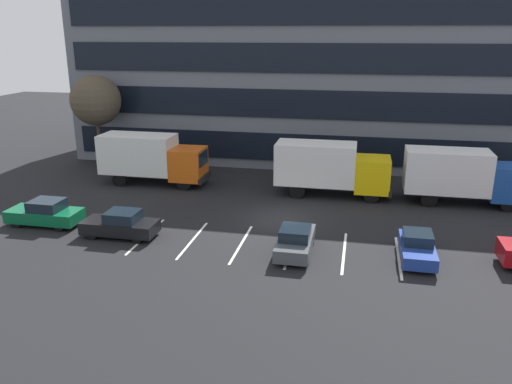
{
  "coord_description": "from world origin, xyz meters",
  "views": [
    {
      "loc": [
        4.66,
        -29.54,
        11.18
      ],
      "look_at": [
        -1.63,
        0.88,
        1.4
      ],
      "focal_mm": 35.86,
      "sensor_mm": 36.0,
      "label": 1
    }
  ],
  "objects_px": {
    "box_truck_orange": "(151,157)",
    "sedan_charcoal": "(295,241)",
    "bare_tree": "(96,101)",
    "sedan_forest": "(45,213)",
    "box_truck_blue": "(462,174)",
    "sedan_navy": "(417,247)",
    "box_truck_yellow": "(330,167)",
    "sedan_black": "(121,224)"
  },
  "relations": [
    {
      "from": "bare_tree",
      "to": "sedan_black",
      "type": "bearing_deg",
      "value": -58.47
    },
    {
      "from": "sedan_navy",
      "to": "bare_tree",
      "type": "bearing_deg",
      "value": 150.87
    },
    {
      "from": "box_truck_blue",
      "to": "sedan_forest",
      "type": "bearing_deg",
      "value": -159.78
    },
    {
      "from": "bare_tree",
      "to": "box_truck_yellow",
      "type": "bearing_deg",
      "value": -11.38
    },
    {
      "from": "box_truck_orange",
      "to": "box_truck_blue",
      "type": "distance_m",
      "value": 22.26
    },
    {
      "from": "box_truck_yellow",
      "to": "sedan_navy",
      "type": "relative_size",
      "value": 2.06
    },
    {
      "from": "box_truck_yellow",
      "to": "sedan_black",
      "type": "distance_m",
      "value": 15.07
    },
    {
      "from": "box_truck_blue",
      "to": "sedan_charcoal",
      "type": "height_order",
      "value": "box_truck_blue"
    },
    {
      "from": "sedan_charcoal",
      "to": "bare_tree",
      "type": "distance_m",
      "value": 24.1
    },
    {
      "from": "box_truck_yellow",
      "to": "sedan_charcoal",
      "type": "height_order",
      "value": "box_truck_yellow"
    },
    {
      "from": "box_truck_orange",
      "to": "sedan_navy",
      "type": "relative_size",
      "value": 2.06
    },
    {
      "from": "box_truck_yellow",
      "to": "sedan_forest",
      "type": "bearing_deg",
      "value": -150.23
    },
    {
      "from": "box_truck_orange",
      "to": "bare_tree",
      "type": "relative_size",
      "value": 1.04
    },
    {
      "from": "box_truck_yellow",
      "to": "bare_tree",
      "type": "bearing_deg",
      "value": 168.62
    },
    {
      "from": "sedan_navy",
      "to": "bare_tree",
      "type": "distance_m",
      "value": 28.91
    },
    {
      "from": "sedan_charcoal",
      "to": "box_truck_yellow",
      "type": "bearing_deg",
      "value": 84.22
    },
    {
      "from": "box_truck_orange",
      "to": "bare_tree",
      "type": "bearing_deg",
      "value": 148.99
    },
    {
      "from": "sedan_black",
      "to": "sedan_navy",
      "type": "bearing_deg",
      "value": 0.84
    },
    {
      "from": "sedan_navy",
      "to": "sedan_black",
      "type": "relative_size",
      "value": 0.92
    },
    {
      "from": "box_truck_yellow",
      "to": "bare_tree",
      "type": "height_order",
      "value": "bare_tree"
    },
    {
      "from": "bare_tree",
      "to": "sedan_navy",
      "type": "bearing_deg",
      "value": -29.13
    },
    {
      "from": "bare_tree",
      "to": "box_truck_blue",
      "type": "bearing_deg",
      "value": -8.13
    },
    {
      "from": "box_truck_blue",
      "to": "sedan_navy",
      "type": "distance_m",
      "value": 10.53
    },
    {
      "from": "box_truck_blue",
      "to": "sedan_forest",
      "type": "relative_size",
      "value": 1.8
    },
    {
      "from": "sedan_navy",
      "to": "sedan_black",
      "type": "xyz_separation_m",
      "value": [
        -16.22,
        -0.24,
        0.05
      ]
    },
    {
      "from": "box_truck_blue",
      "to": "sedan_black",
      "type": "bearing_deg",
      "value": -153.19
    },
    {
      "from": "box_truck_orange",
      "to": "sedan_charcoal",
      "type": "xyz_separation_m",
      "value": [
        12.43,
        -10.65,
        -1.41
      ]
    },
    {
      "from": "sedan_navy",
      "to": "sedan_charcoal",
      "type": "relative_size",
      "value": 0.95
    },
    {
      "from": "sedan_charcoal",
      "to": "sedan_forest",
      "type": "relative_size",
      "value": 0.94
    },
    {
      "from": "box_truck_orange",
      "to": "box_truck_yellow",
      "type": "relative_size",
      "value": 1.0
    },
    {
      "from": "sedan_forest",
      "to": "box_truck_blue",
      "type": "bearing_deg",
      "value": 20.22
    },
    {
      "from": "sedan_black",
      "to": "bare_tree",
      "type": "distance_m",
      "value": 17.27
    },
    {
      "from": "sedan_forest",
      "to": "sedan_navy",
      "type": "bearing_deg",
      "value": -1.43
    },
    {
      "from": "sedan_navy",
      "to": "bare_tree",
      "type": "xyz_separation_m",
      "value": [
        -24.86,
        13.86,
        5.05
      ]
    },
    {
      "from": "box_truck_blue",
      "to": "box_truck_yellow",
      "type": "relative_size",
      "value": 0.98
    },
    {
      "from": "box_truck_yellow",
      "to": "sedan_black",
      "type": "bearing_deg",
      "value": -137.56
    },
    {
      "from": "box_truck_blue",
      "to": "sedan_charcoal",
      "type": "distance_m",
      "value": 14.31
    },
    {
      "from": "box_truck_orange",
      "to": "sedan_forest",
      "type": "bearing_deg",
      "value": -106.64
    },
    {
      "from": "sedan_charcoal",
      "to": "bare_tree",
      "type": "xyz_separation_m",
      "value": [
        -18.67,
        14.39,
        5.01
      ]
    },
    {
      "from": "box_truck_orange",
      "to": "box_truck_blue",
      "type": "height_order",
      "value": "box_truck_orange"
    },
    {
      "from": "box_truck_yellow",
      "to": "sedan_forest",
      "type": "xyz_separation_m",
      "value": [
        -16.35,
        -9.35,
        -1.36
      ]
    },
    {
      "from": "box_truck_orange",
      "to": "sedan_forest",
      "type": "xyz_separation_m",
      "value": [
        -2.86,
        -9.57,
        -1.37
      ]
    }
  ]
}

